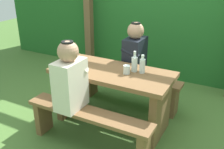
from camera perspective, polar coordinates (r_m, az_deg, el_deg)
ground_plane at (r=3.33m, az=-0.00°, el=-10.31°), size 12.00×12.00×0.00m
hedge_backdrop at (r=4.78m, az=12.12°, el=13.45°), size 6.40×0.92×2.13m
pergola_post_left at (r=4.67m, az=-5.16°, el=14.28°), size 0.12×0.12×2.23m
picnic_table at (r=3.09m, az=-0.00°, el=-2.91°), size 1.40×0.64×0.70m
bench_near at (r=2.78m, az=-5.17°, el=-10.22°), size 1.40×0.24×0.44m
bench_far at (r=3.59m, az=3.94°, el=-1.95°), size 1.40×0.24×0.44m
person_white_shirt at (r=2.67m, az=-9.09°, el=-0.81°), size 0.25×0.35×0.72m
person_black_coat at (r=3.40m, az=4.95°, el=4.80°), size 0.25×0.35×0.72m
drinking_glass at (r=2.91m, az=3.20°, el=1.08°), size 0.08×0.08×0.10m
bottle_left at (r=2.96m, az=4.90°, el=2.36°), size 0.07×0.07×0.24m
bottle_right at (r=2.93m, az=6.60°, el=1.98°), size 0.06×0.06×0.21m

